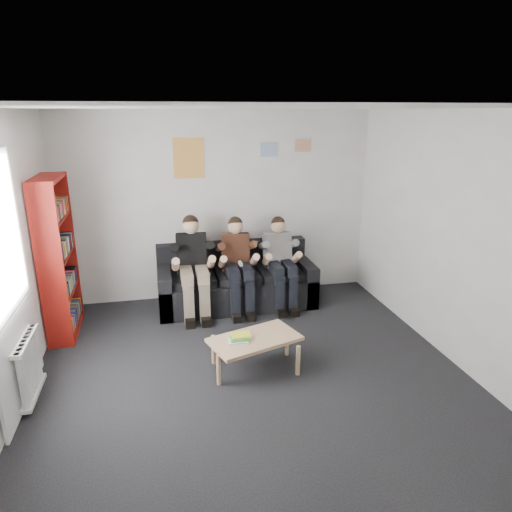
{
  "coord_description": "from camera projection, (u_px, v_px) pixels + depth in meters",
  "views": [
    {
      "loc": [
        -0.86,
        -3.98,
        2.67
      ],
      "look_at": [
        0.3,
        1.3,
        0.95
      ],
      "focal_mm": 32.0,
      "sensor_mm": 36.0,
      "label": 1
    }
  ],
  "objects": [
    {
      "name": "coffee_table",
      "position": [
        255.0,
        341.0,
        4.86
      ],
      "size": [
        0.94,
        0.51,
        0.37
      ],
      "rotation": [
        0.0,
        0.0,
        0.32
      ],
      "color": "#DBB37E",
      "rests_on": "ground"
    },
    {
      "name": "person_left",
      "position": [
        193.0,
        267.0,
        6.15
      ],
      "size": [
        0.41,
        0.88,
        1.34
      ],
      "rotation": [
        0.0,
        0.0,
        -0.1
      ],
      "color": "black",
      "rests_on": "sofa"
    },
    {
      "name": "poster_pink",
      "position": [
        303.0,
        145.0,
        6.59
      ],
      "size": [
        0.22,
        0.01,
        0.18
      ],
      "primitive_type": "cube",
      "color": "#BC3A8E",
      "rests_on": "room_shell"
    },
    {
      "name": "window",
      "position": [
        9.0,
        302.0,
        4.11
      ],
      "size": [
        0.05,
        1.3,
        2.36
      ],
      "color": "white",
      "rests_on": "room_shell"
    },
    {
      "name": "poster_blue",
      "position": [
        269.0,
        149.0,
        6.5
      ],
      "size": [
        0.25,
        0.01,
        0.2
      ],
      "primitive_type": "cube",
      "color": "#3874BE",
      "rests_on": "room_shell"
    },
    {
      "name": "person_middle",
      "position": [
        238.0,
        265.0,
        6.28
      ],
      "size": [
        0.39,
        0.83,
        1.29
      ],
      "rotation": [
        0.0,
        0.0,
        -0.11
      ],
      "color": "#4F281A",
      "rests_on": "sofa"
    },
    {
      "name": "poster_sign",
      "position": [
        143.0,
        144.0,
        6.12
      ],
      "size": [
        0.2,
        0.01,
        0.14
      ],
      "primitive_type": "cube",
      "color": "white",
      "rests_on": "room_shell"
    },
    {
      "name": "sofa",
      "position": [
        236.0,
        283.0,
        6.57
      ],
      "size": [
        2.19,
        0.9,
        0.85
      ],
      "color": "black",
      "rests_on": "ground"
    },
    {
      "name": "bookshelf",
      "position": [
        58.0,
        258.0,
        5.5
      ],
      "size": [
        0.29,
        0.88,
        1.96
      ],
      "rotation": [
        0.0,
        0.0,
        0.02
      ],
      "color": "maroon",
      "rests_on": "ground"
    },
    {
      "name": "game_cases",
      "position": [
        240.0,
        338.0,
        4.79
      ],
      "size": [
        0.24,
        0.21,
        0.05
      ],
      "rotation": [
        0.0,
        0.0,
        -0.09
      ],
      "color": "white",
      "rests_on": "coffee_table"
    },
    {
      "name": "room_shell",
      "position": [
        255.0,
        259.0,
        4.28
      ],
      "size": [
        5.0,
        5.0,
        5.0
      ],
      "color": "black",
      "rests_on": "ground"
    },
    {
      "name": "radiator",
      "position": [
        30.0,
        367.0,
        4.33
      ],
      "size": [
        0.1,
        0.64,
        0.6
      ],
      "color": "white",
      "rests_on": "ground"
    },
    {
      "name": "person_right",
      "position": [
        281.0,
        263.0,
        6.41
      ],
      "size": [
        0.37,
        0.8,
        1.26
      ],
      "rotation": [
        0.0,
        0.0,
        0.1
      ],
      "color": "white",
      "rests_on": "sofa"
    },
    {
      "name": "poster_large",
      "position": [
        189.0,
        158.0,
        6.3
      ],
      "size": [
        0.42,
        0.01,
        0.55
      ],
      "primitive_type": "cube",
      "color": "gold",
      "rests_on": "room_shell"
    }
  ]
}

